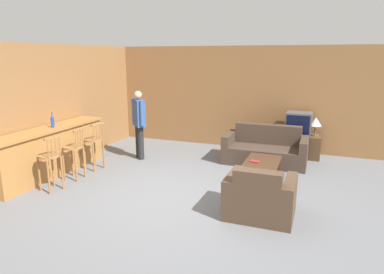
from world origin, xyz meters
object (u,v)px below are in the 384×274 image
Objects in this scene: tv_unit at (297,145)px; person_by_window at (139,121)px; couch_far at (265,150)px; tv at (299,123)px; bar_chair_near at (50,160)px; bar_chair_mid at (74,151)px; armchair_near at (260,198)px; bottle at (52,121)px; table_lamp at (316,122)px; book_on_table at (255,161)px; bar_chair_far at (94,143)px; coffee_table at (262,164)px.

tv_unit is 3.79m from person_by_window.
tv is at bearing 50.53° from couch_far.
bar_chair_near is at bearing -136.37° from tv.
person_by_window is at bearing -156.81° from tv.
armchair_near is (3.66, -0.34, -0.27)m from bar_chair_mid.
bottle is (-3.86, -2.27, 0.81)m from couch_far.
armchair_near is 3.52m from tv.
tv_unit is 2.46× the size of table_lamp.
bar_chair_near is 5.18× the size of book_on_table.
book_on_table is 0.45× the size of table_lamp.
table_lamp is (0.37, 0.00, 0.59)m from tv_unit.
armchair_near is 4.31m from bottle.
table_lamp is (4.32, 3.14, 0.29)m from bar_chair_mid.
table_lamp is (0.66, 3.47, 0.56)m from armchair_near.
bar_chair_near is 1.73× the size of tv.
table_lamp reaches higher than book_on_table.
book_on_table is at bearing 6.97° from bar_chair_far.
tv is 2.22m from book_on_table.
table_lamp reaches higher than couch_far.
armchair_near is 3.49m from tv_unit.
coffee_table is 2.04m from tv_unit.
coffee_table is 4.20m from bottle.
bar_chair_mid is 1.00× the size of coffee_table.
armchair_near is at bearing -94.66° from tv_unit.
armchair_near is at bearing -82.69° from couch_far.
couch_far is at bearing 42.10° from bar_chair_near.
tv_unit is at bearing 32.38° from bar_chair_far.
bar_chair_mid is 4.08m from couch_far.
coffee_table is at bearing 44.38° from book_on_table.
book_on_table is (-0.12, -0.12, 0.07)m from coffee_table.
armchair_near is (0.35, -2.71, 0.00)m from couch_far.
tv_unit is 0.53m from tv.
bar_chair_far is at bearing 165.13° from armchair_near.
coffee_table is 2.22m from table_lamp.
armchair_near is at bearing -5.24° from bar_chair_mid.
couch_far is (3.31, 2.37, -0.27)m from bar_chair_mid.
bar_chair_mid is at bearing -161.34° from coffee_table.
bar_chair_far is (-0.00, 0.64, 0.00)m from bar_chair_mid.
book_on_table is 2.36m from table_lamp.
person_by_window reaches higher than bar_chair_near.
book_on_table is at bearing -106.59° from tv.
tv_unit is (3.94, 3.76, -0.29)m from bar_chair_near.
couch_far is 9.27× the size of book_on_table.
bottle reaches higher than armchair_near.
book_on_table is at bearing 17.43° from bar_chair_mid.
tv_unit is at bearing -180.00° from table_lamp.
coffee_table is at bearing -104.23° from tv_unit.
person_by_window reaches higher than bar_chair_far.
table_lamp is at bearing 0.47° from tv.
tv_unit is 5.48m from bottle.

